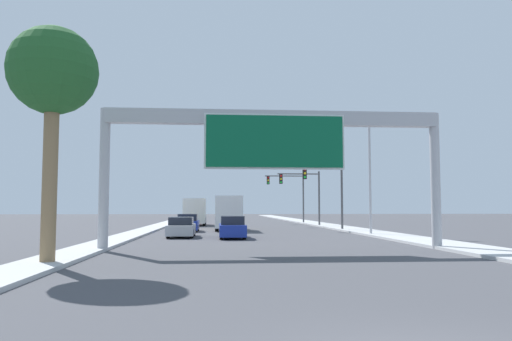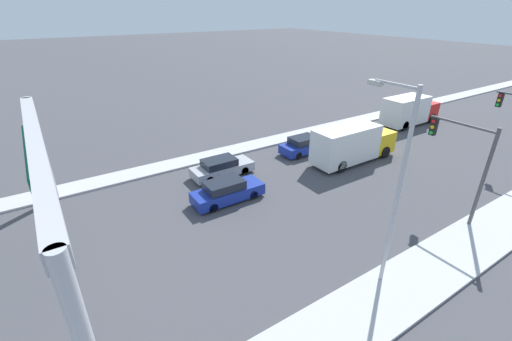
% 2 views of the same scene
% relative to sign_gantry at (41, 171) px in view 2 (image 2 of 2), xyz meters
% --- Properties ---
extents(median_strip_left, '(2.00, 120.00, 0.15)m').
position_rel_sign_gantry_xyz_m(median_strip_left, '(-9.00, 42.10, -5.38)').
color(median_strip_left, '#BABABA').
rests_on(median_strip_left, ground).
extents(sign_gantry, '(16.88, 0.73, 6.85)m').
position_rel_sign_gantry_xyz_m(sign_gantry, '(0.00, 0.00, 0.00)').
color(sign_gantry, '#B2B2B7').
rests_on(sign_gantry, ground).
extents(car_mid_center, '(1.81, 4.42, 1.51)m').
position_rel_sign_gantry_xyz_m(car_mid_center, '(-5.25, 19.18, -4.74)').
color(car_mid_center, navy).
rests_on(car_mid_center, ground).
extents(car_near_center, '(1.80, 4.71, 1.40)m').
position_rel_sign_gantry_xyz_m(car_near_center, '(-5.25, 11.06, -4.79)').
color(car_near_center, '#A5A8AD').
rests_on(car_near_center, ground).
extents(car_far_center, '(1.72, 4.78, 1.49)m').
position_rel_sign_gantry_xyz_m(car_far_center, '(-1.75, 9.61, -4.75)').
color(car_far_center, navy).
rests_on(car_far_center, ground).
extents(truck_box_primary, '(2.45, 7.07, 3.06)m').
position_rel_sign_gantry_xyz_m(truck_box_primary, '(-5.25, 33.68, -3.89)').
color(truck_box_primary, red).
rests_on(truck_box_primary, ground).
extents(truck_box_secondary, '(2.35, 7.78, 3.06)m').
position_rel_sign_gantry_xyz_m(truck_box_secondary, '(-1.75, 21.16, -3.89)').
color(truck_box_secondary, yellow).
rests_on(truck_box_secondary, ground).
extents(traffic_light_near_intersection, '(3.79, 0.32, 6.01)m').
position_rel_sign_gantry_xyz_m(traffic_light_near_intersection, '(7.31, 20.10, -1.43)').
color(traffic_light_near_intersection, '#4C4C4F').
rests_on(traffic_light_near_intersection, ground).
extents(street_lamp_right, '(2.32, 0.28, 9.13)m').
position_rel_sign_gantry_xyz_m(street_lamp_right, '(8.34, 12.09, -0.14)').
color(street_lamp_right, '#B2B2B7').
rests_on(street_lamp_right, ground).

